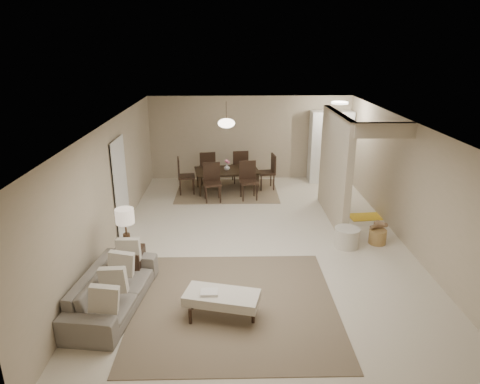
{
  "coord_description": "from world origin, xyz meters",
  "views": [
    {
      "loc": [
        -0.59,
        -8.15,
        3.95
      ],
      "look_at": [
        -0.4,
        0.15,
        1.05
      ],
      "focal_mm": 32.0,
      "sensor_mm": 36.0,
      "label": 1
    }
  ],
  "objects_px": {
    "sofa": "(113,289)",
    "dining_table": "(227,181)",
    "ottoman_bench": "(222,298)",
    "wicker_basket": "(378,237)",
    "pantry_cabinet": "(330,147)",
    "side_table": "(129,263)",
    "round_pouf": "(347,238)"
  },
  "relations": [
    {
      "from": "sofa",
      "to": "dining_table",
      "type": "distance_m",
      "value": 5.83
    },
    {
      "from": "ottoman_bench",
      "to": "dining_table",
      "type": "xyz_separation_m",
      "value": [
        0.04,
        5.86,
        -0.01
      ]
    },
    {
      "from": "sofa",
      "to": "wicker_basket",
      "type": "xyz_separation_m",
      "value": [
        4.9,
        2.15,
        -0.16
      ]
    },
    {
      "from": "pantry_cabinet",
      "to": "sofa",
      "type": "bearing_deg",
      "value": -126.66
    },
    {
      "from": "ottoman_bench",
      "to": "side_table",
      "type": "distance_m",
      "value": 2.05
    },
    {
      "from": "ottoman_bench",
      "to": "dining_table",
      "type": "relative_size",
      "value": 0.69
    },
    {
      "from": "wicker_basket",
      "to": "dining_table",
      "type": "height_order",
      "value": "dining_table"
    },
    {
      "from": "side_table",
      "to": "ottoman_bench",
      "type": "bearing_deg",
      "value": -36.03
    },
    {
      "from": "ottoman_bench",
      "to": "round_pouf",
      "type": "bearing_deg",
      "value": 56.63
    },
    {
      "from": "ottoman_bench",
      "to": "sofa",
      "type": "bearing_deg",
      "value": -176.06
    },
    {
      "from": "round_pouf",
      "to": "pantry_cabinet",
      "type": "bearing_deg",
      "value": 82.52
    },
    {
      "from": "pantry_cabinet",
      "to": "round_pouf",
      "type": "relative_size",
      "value": 4.11
    },
    {
      "from": "sofa",
      "to": "side_table",
      "type": "xyz_separation_m",
      "value": [
        0.05,
        0.91,
        -0.04
      ]
    },
    {
      "from": "pantry_cabinet",
      "to": "ottoman_bench",
      "type": "distance_m",
      "value": 7.46
    },
    {
      "from": "ottoman_bench",
      "to": "round_pouf",
      "type": "xyz_separation_m",
      "value": [
        2.51,
        2.32,
        -0.12
      ]
    },
    {
      "from": "side_table",
      "to": "round_pouf",
      "type": "bearing_deg",
      "value": 14.92
    },
    {
      "from": "side_table",
      "to": "wicker_basket",
      "type": "distance_m",
      "value": 5.01
    },
    {
      "from": "pantry_cabinet",
      "to": "ottoman_bench",
      "type": "height_order",
      "value": "pantry_cabinet"
    },
    {
      "from": "ottoman_bench",
      "to": "pantry_cabinet",
      "type": "bearing_deg",
      "value": 79.3
    },
    {
      "from": "ottoman_bench",
      "to": "wicker_basket",
      "type": "xyz_separation_m",
      "value": [
        3.19,
        2.45,
        -0.17
      ]
    },
    {
      "from": "side_table",
      "to": "sofa",
      "type": "bearing_deg",
      "value": -93.16
    },
    {
      "from": "wicker_basket",
      "to": "dining_table",
      "type": "bearing_deg",
      "value": 132.68
    },
    {
      "from": "sofa",
      "to": "round_pouf",
      "type": "bearing_deg",
      "value": -56.8
    },
    {
      "from": "sofa",
      "to": "ottoman_bench",
      "type": "height_order",
      "value": "sofa"
    },
    {
      "from": "round_pouf",
      "to": "dining_table",
      "type": "bearing_deg",
      "value": 124.85
    },
    {
      "from": "pantry_cabinet",
      "to": "wicker_basket",
      "type": "distance_m",
      "value": 4.4
    },
    {
      "from": "round_pouf",
      "to": "wicker_basket",
      "type": "relative_size",
      "value": 1.44
    },
    {
      "from": "wicker_basket",
      "to": "round_pouf",
      "type": "bearing_deg",
      "value": -169.29
    },
    {
      "from": "side_table",
      "to": "round_pouf",
      "type": "relative_size",
      "value": 1.06
    },
    {
      "from": "wicker_basket",
      "to": "sofa",
      "type": "bearing_deg",
      "value": -156.34
    },
    {
      "from": "side_table",
      "to": "round_pouf",
      "type": "height_order",
      "value": "side_table"
    },
    {
      "from": "pantry_cabinet",
      "to": "sofa",
      "type": "distance_m",
      "value": 8.07
    }
  ]
}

